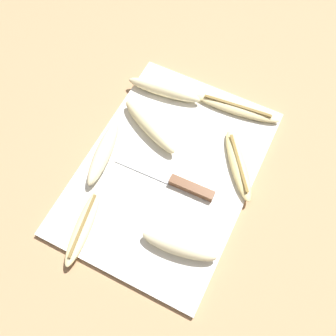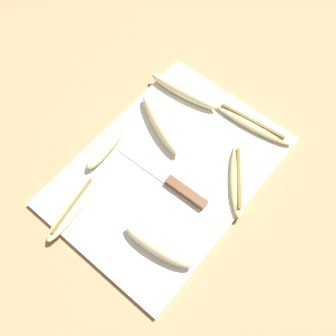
% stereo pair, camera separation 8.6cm
% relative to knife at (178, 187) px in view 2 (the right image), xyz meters
% --- Properties ---
extents(ground_plane, '(4.00, 4.00, 0.00)m').
position_rel_knife_xyz_m(ground_plane, '(0.02, 0.04, -0.02)').
color(ground_plane, tan).
extents(cutting_board, '(0.51, 0.36, 0.01)m').
position_rel_knife_xyz_m(cutting_board, '(0.02, 0.04, -0.01)').
color(cutting_board, white).
rests_on(cutting_board, ground_plane).
extents(knife, '(0.03, 0.24, 0.02)m').
position_rel_knife_xyz_m(knife, '(0.00, 0.00, 0.00)').
color(knife, brown).
rests_on(knife, cutting_board).
extents(banana_mellow_near, '(0.06, 0.21, 0.02)m').
position_rel_knife_xyz_m(banana_mellow_near, '(0.24, -0.03, 0.00)').
color(banana_mellow_near, beige).
rests_on(banana_mellow_near, cutting_board).
extents(banana_bright_far, '(0.17, 0.06, 0.04)m').
position_rel_knife_xyz_m(banana_bright_far, '(-0.01, 0.19, 0.01)').
color(banana_bright_far, beige).
rests_on(banana_bright_far, cutting_board).
extents(banana_pale_long, '(0.06, 0.16, 0.04)m').
position_rel_knife_xyz_m(banana_pale_long, '(-0.13, -0.05, 0.01)').
color(banana_pale_long, beige).
rests_on(banana_pale_long, cutting_board).
extents(banana_ripe_center, '(0.18, 0.06, 0.02)m').
position_rel_knife_xyz_m(banana_ripe_center, '(-0.18, 0.14, 0.00)').
color(banana_ripe_center, beige).
rests_on(banana_ripe_center, cutting_board).
extents(banana_cream_curved, '(0.05, 0.19, 0.03)m').
position_rel_knife_xyz_m(banana_cream_curved, '(0.20, 0.15, 0.01)').
color(banana_cream_curved, beige).
rests_on(banana_cream_curved, cutting_board).
extents(banana_soft_right, '(0.11, 0.18, 0.04)m').
position_rel_knife_xyz_m(banana_soft_right, '(0.09, 0.13, 0.01)').
color(banana_soft_right, beige).
rests_on(banana_soft_right, cutting_board).
extents(banana_golden_short, '(0.16, 0.13, 0.02)m').
position_rel_knife_xyz_m(banana_golden_short, '(0.10, -0.09, 0.00)').
color(banana_golden_short, '#EDD689').
rests_on(banana_golden_short, cutting_board).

